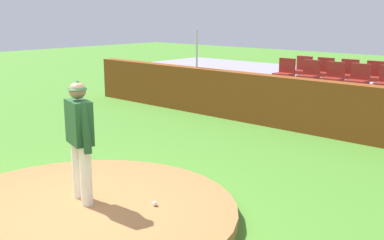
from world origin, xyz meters
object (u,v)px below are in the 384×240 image
Objects in this scene: stadium_chair_0 at (285,71)px; stadium_chair_8 at (374,74)px; baseball at (155,204)px; pitcher at (80,132)px; stadium_chair_1 at (310,73)px; stadium_chair_2 at (334,75)px; stadium_chair_6 at (324,70)px; stadium_chair_7 at (348,72)px; stadium_chair_5 at (303,68)px; stadium_chair_3 at (358,78)px.

stadium_chair_0 is 2.32m from stadium_chair_8.
pitcher is at bearing -148.15° from baseball.
stadium_chair_1 is at bearing 101.44° from baseball.
stadium_chair_6 is (-0.72, 0.88, 0.00)m from stadium_chair_2.
stadium_chair_6 is (-0.03, 0.87, 0.00)m from stadium_chair_1.
stadium_chair_2 and stadium_chair_8 have the same top height.
stadium_chair_5 is at bearing -0.88° from stadium_chair_7.
baseball is 0.15× the size of stadium_chair_8.
baseball is 0.15× the size of stadium_chair_0.
stadium_chair_1 is 1.00× the size of stadium_chair_5.
pitcher reaches higher than stadium_chair_7.
stadium_chair_6 is (-1.38, 0.89, 0.00)m from stadium_chair_3.
pitcher is at bearing 83.51° from stadium_chair_3.
pitcher is 8.57m from stadium_chair_8.
stadium_chair_0 is at bearing 51.94° from stadium_chair_6.
stadium_chair_3 is (-0.07, 7.05, 1.14)m from baseball.
stadium_chair_2 is at bearing -0.69° from stadium_chair_3.
stadium_chair_6 is at bearing -0.63° from stadium_chair_7.
stadium_chair_0 is 1.15m from stadium_chair_6.
stadium_chair_2 is 1.00× the size of stadium_chair_3.
stadium_chair_6 is at bearing 109.14° from pitcher.
stadium_chair_7 is (0.69, 0.86, 0.00)m from stadium_chair_1.
stadium_chair_2 and stadium_chair_5 have the same top height.
stadium_chair_0 and stadium_chair_8 have the same top height.
stadium_chair_2 is 1.00× the size of stadium_chair_7.
stadium_chair_7 is (-0.01, 0.87, 0.00)m from stadium_chair_2.
stadium_chair_1 is (0.74, 0.03, 0.00)m from stadium_chair_0.
stadium_chair_5 reaches higher than baseball.
stadium_chair_8 is (0.04, 0.89, 0.00)m from stadium_chair_3.
stadium_chair_8 is (0.71, 0.01, 0.00)m from stadium_chair_7.
stadium_chair_6 is (-1.46, 7.93, 1.14)m from baseball.
stadium_chair_0 is 0.92m from stadium_chair_5.
stadium_chair_6 is 1.00× the size of stadium_chair_8.
stadium_chair_1 and stadium_chair_5 have the same top height.
stadium_chair_8 is (1.40, 0.87, 0.00)m from stadium_chair_1.
stadium_chair_8 is at bearing -179.88° from stadium_chair_6.
stadium_chair_7 is at bearing 0.88° from stadium_chair_8.
stadium_chair_6 is at bearing -50.57° from stadium_chair_2.
stadium_chair_5 is at bearing -91.70° from stadium_chair_0.
stadium_chair_1 is 1.00× the size of stadium_chair_7.
stadium_chair_0 is 1.00× the size of stadium_chair_5.
stadium_chair_6 is (-0.52, 8.52, 0.11)m from pitcher.
stadium_chair_7 is at bearing 104.33° from pitcher.
stadium_chair_2 is (0.21, 7.64, 0.11)m from pitcher.
stadium_chair_6 and stadium_chair_8 have the same top height.
stadium_chair_3 is (0.66, -0.01, 0.00)m from stadium_chair_2.
stadium_chair_0 and stadium_chair_2 have the same top height.
pitcher is at bearing 93.65° from stadium_chair_1.
stadium_chair_6 reaches higher than baseball.
stadium_chair_8 is at bearing -92.75° from stadium_chair_3.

